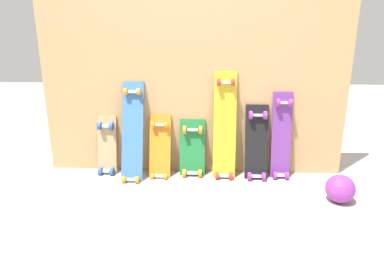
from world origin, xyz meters
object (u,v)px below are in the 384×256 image
at_px(skateboard_orange, 160,150).
at_px(skateboard_black, 257,146).
at_px(skateboard_blue, 132,136).
at_px(rubber_ball, 340,189).
at_px(skateboard_natural, 107,148).
at_px(skateboard_purple, 281,139).
at_px(skateboard_yellow, 225,130).
at_px(skateboard_green, 193,151).

xyz_separation_m(skateboard_orange, skateboard_black, (0.84, 0.01, 0.06)).
xyz_separation_m(skateboard_blue, skateboard_orange, (0.23, 0.05, -0.15)).
bearing_deg(rubber_ball, skateboard_blue, 166.88).
bearing_deg(skateboard_natural, skateboard_purple, -0.03).
bearing_deg(skateboard_yellow, skateboard_blue, -175.52).
xyz_separation_m(skateboard_natural, skateboard_purple, (1.54, -0.00, 0.11)).
bearing_deg(skateboard_orange, rubber_ball, -16.87).
height_order(skateboard_blue, skateboard_yellow, skateboard_yellow).
distance_m(skateboard_natural, skateboard_yellow, 1.06).
bearing_deg(skateboard_natural, rubber_ball, -13.55).
distance_m(skateboard_green, rubber_ball, 1.21).
relative_size(skateboard_yellow, skateboard_black, 1.41).
xyz_separation_m(skateboard_black, rubber_ball, (0.56, -0.43, -0.18)).
xyz_separation_m(skateboard_natural, rubber_ball, (1.89, -0.45, -0.12)).
bearing_deg(skateboard_blue, skateboard_green, 8.03).
height_order(skateboard_natural, skateboard_green, skateboard_natural).
bearing_deg(skateboard_natural, skateboard_orange, -3.41).
height_order(skateboard_blue, skateboard_black, skateboard_blue).
xyz_separation_m(skateboard_natural, skateboard_black, (1.32, -0.02, 0.06)).
bearing_deg(rubber_ball, skateboard_purple, 127.69).
height_order(skateboard_natural, skateboard_purple, skateboard_purple).
relative_size(skateboard_orange, rubber_ball, 2.88).
relative_size(skateboard_blue, skateboard_black, 1.29).
bearing_deg(skateboard_purple, rubber_ball, -52.31).
relative_size(skateboard_natural, skateboard_blue, 0.65).
relative_size(skateboard_natural, skateboard_yellow, 0.59).
relative_size(skateboard_black, rubber_ball, 3.29).
bearing_deg(skateboard_blue, skateboard_orange, 11.44).
bearing_deg(skateboard_black, rubber_ball, -37.51).
height_order(skateboard_purple, rubber_ball, skateboard_purple).
distance_m(skateboard_blue, rubber_ball, 1.70).
xyz_separation_m(skateboard_blue, skateboard_purple, (1.28, 0.07, -0.03)).
height_order(skateboard_yellow, skateboard_black, skateboard_yellow).
xyz_separation_m(skateboard_green, rubber_ball, (1.12, -0.45, -0.11)).
height_order(skateboard_orange, skateboard_purple, skateboard_purple).
xyz_separation_m(skateboard_purple, rubber_ball, (0.35, -0.45, -0.24)).
bearing_deg(rubber_ball, skateboard_natural, 166.45).
xyz_separation_m(skateboard_blue, skateboard_green, (0.51, 0.07, -0.16)).
bearing_deg(skateboard_purple, skateboard_green, -179.89).
bearing_deg(skateboard_blue, skateboard_purple, 3.30).
distance_m(skateboard_blue, skateboard_black, 1.07).
distance_m(skateboard_blue, skateboard_purple, 1.28).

